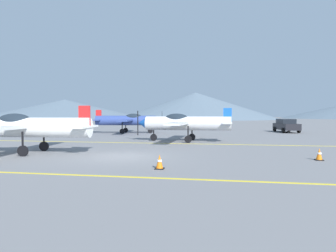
# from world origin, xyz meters

# --- Properties ---
(ground_plane) EXTENTS (400.00, 400.00, 0.00)m
(ground_plane) POSITION_xyz_m (0.00, 0.00, 0.00)
(ground_plane) COLOR slate
(apron_line_near) EXTENTS (80.00, 0.16, 0.01)m
(apron_line_near) POSITION_xyz_m (0.00, -4.68, 0.01)
(apron_line_near) COLOR yellow
(apron_line_near) RESTS_ON ground_plane
(apron_line_far) EXTENTS (80.00, 0.16, 0.01)m
(apron_line_far) POSITION_xyz_m (0.00, 7.21, 0.01)
(apron_line_far) COLOR yellow
(apron_line_far) RESTS_ON ground_plane
(airplane_near) EXTENTS (7.81, 8.98, 2.69)m
(airplane_near) POSITION_xyz_m (-5.78, 0.36, 1.51)
(airplane_near) COLOR white
(airplane_near) RESTS_ON ground_plane
(airplane_mid) EXTENTS (7.78, 8.96, 2.69)m
(airplane_mid) POSITION_xyz_m (2.22, 9.04, 1.51)
(airplane_mid) COLOR silver
(airplane_mid) RESTS_ON ground_plane
(airplane_far) EXTENTS (7.84, 8.99, 2.69)m
(airplane_far) POSITION_xyz_m (-5.30, 18.14, 1.51)
(airplane_far) COLOR #33478C
(airplane_far) RESTS_ON ground_plane
(car_sedan) EXTENTS (2.55, 4.53, 1.62)m
(car_sedan) POSITION_xyz_m (13.03, 22.83, 0.84)
(car_sedan) COLOR black
(car_sedan) RESTS_ON ground_plane
(traffic_cone_front) EXTENTS (0.36, 0.36, 0.59)m
(traffic_cone_front) POSITION_xyz_m (9.73, 0.47, 0.29)
(traffic_cone_front) COLOR black
(traffic_cone_front) RESTS_ON ground_plane
(traffic_cone_side) EXTENTS (0.36, 0.36, 0.59)m
(traffic_cone_side) POSITION_xyz_m (2.61, -3.00, 0.29)
(traffic_cone_side) COLOR black
(traffic_cone_side) RESTS_ON ground_plane
(hill_left) EXTENTS (81.05, 81.05, 9.55)m
(hill_left) POSITION_xyz_m (-73.01, 126.16, 4.77)
(hill_left) COLOR slate
(hill_left) RESTS_ON ground_plane
(hill_centerleft) EXTENTS (70.20, 70.20, 11.50)m
(hill_centerleft) POSITION_xyz_m (-4.96, 114.36, 5.75)
(hill_centerleft) COLOR slate
(hill_centerleft) RESTS_ON ground_plane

